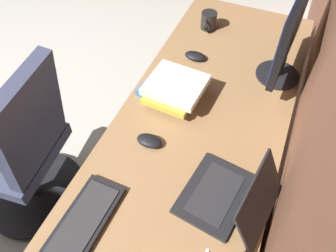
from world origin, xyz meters
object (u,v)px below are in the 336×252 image
(monitor_primary, at_px, (291,31))
(laptop_leftmost, at_px, (232,197))
(coffee_mug, at_px, (209,21))
(drawer_pedestal, at_px, (182,216))
(mouse_main, at_px, (149,141))
(office_chair, at_px, (25,155))
(keyboard_main, at_px, (76,234))
(mouse_spare, at_px, (195,56))
(book_stack_near, at_px, (174,88))

(monitor_primary, bearing_deg, laptop_leftmost, -1.84)
(monitor_primary, distance_m, coffee_mug, 0.52)
(drawer_pedestal, bearing_deg, laptop_leftmost, 74.30)
(mouse_main, relative_size, coffee_mug, 0.84)
(monitor_primary, height_order, mouse_main, monitor_primary)
(office_chair, bearing_deg, keyboard_main, 60.93)
(coffee_mug, bearing_deg, monitor_primary, 60.28)
(mouse_spare, bearing_deg, coffee_mug, -175.41)
(monitor_primary, bearing_deg, office_chair, -54.98)
(drawer_pedestal, xyz_separation_m, book_stack_near, (-0.36, -0.19, 0.43))
(laptop_leftmost, xyz_separation_m, mouse_spare, (-0.69, -0.37, -0.03))
(laptop_leftmost, xyz_separation_m, book_stack_near, (-0.41, -0.38, -0.00))
(mouse_main, relative_size, mouse_spare, 1.00)
(drawer_pedestal, bearing_deg, coffee_mug, -167.02)
(mouse_main, bearing_deg, office_chair, -79.10)
(keyboard_main, xyz_separation_m, coffee_mug, (-1.26, 0.04, 0.04))
(book_stack_near, bearing_deg, laptop_leftmost, 42.63)
(laptop_leftmost, xyz_separation_m, mouse_main, (-0.13, -0.37, -0.03))
(laptop_leftmost, xyz_separation_m, coffee_mug, (-0.96, -0.40, -0.00))
(laptop_leftmost, height_order, office_chair, office_chair)
(keyboard_main, xyz_separation_m, office_chair, (-0.31, -0.56, -0.28))
(drawer_pedestal, distance_m, mouse_main, 0.44)
(coffee_mug, bearing_deg, laptop_leftmost, 22.47)
(keyboard_main, xyz_separation_m, mouse_main, (-0.43, 0.07, 0.01))
(book_stack_near, bearing_deg, monitor_primary, 127.75)
(mouse_main, bearing_deg, monitor_primary, 146.60)
(mouse_main, xyz_separation_m, coffee_mug, (-0.83, -0.03, 0.03))
(monitor_primary, xyz_separation_m, mouse_main, (0.59, -0.39, -0.23))
(mouse_main, xyz_separation_m, book_stack_near, (-0.28, -0.01, 0.03))
(monitor_primary, height_order, laptop_leftmost, monitor_primary)
(mouse_spare, relative_size, office_chair, 0.11)
(drawer_pedestal, relative_size, office_chair, 0.72)
(office_chair, bearing_deg, mouse_main, 100.90)
(coffee_mug, bearing_deg, office_chair, -32.10)
(mouse_spare, xyz_separation_m, office_chair, (0.68, -0.62, -0.29))
(book_stack_near, bearing_deg, mouse_main, 1.94)
(drawer_pedestal, distance_m, monitor_primary, 0.94)
(mouse_spare, bearing_deg, drawer_pedestal, 16.41)
(drawer_pedestal, xyz_separation_m, mouse_spare, (-0.63, -0.19, 0.40))
(drawer_pedestal, height_order, mouse_main, mouse_main)
(mouse_main, bearing_deg, book_stack_near, -178.06)
(keyboard_main, distance_m, office_chair, 0.70)
(drawer_pedestal, height_order, mouse_spare, mouse_spare)
(monitor_primary, distance_m, office_chair, 1.34)
(mouse_spare, bearing_deg, laptop_leftmost, 28.59)
(laptop_leftmost, bearing_deg, mouse_spare, -151.41)
(drawer_pedestal, relative_size, mouse_main, 6.68)
(laptop_leftmost, relative_size, coffee_mug, 2.73)
(book_stack_near, relative_size, coffee_mug, 2.39)
(book_stack_near, bearing_deg, coffee_mug, -177.95)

